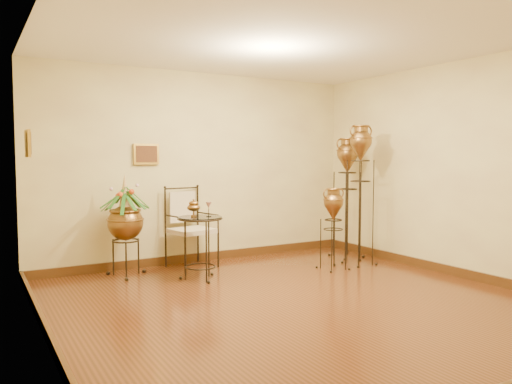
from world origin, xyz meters
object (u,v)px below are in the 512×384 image
armchair (192,227)px  side_table (200,247)px  amphora_tall (360,193)px  amphora_mid (347,197)px  planter_urn (125,218)px

armchair → side_table: size_ratio=1.11×
amphora_tall → armchair: (-2.18, 1.05, -0.47)m
amphora_tall → armchair: 2.46m
amphora_mid → side_table: amphora_mid is taller
armchair → side_table: (-0.19, -0.72, -0.15)m
armchair → side_table: bearing=-115.3°
side_table → amphora_mid: bearing=4.3°
amphora_mid → planter_urn: (-3.33, 0.46, -0.19)m
amphora_tall → side_table: 2.47m
planter_urn → armchair: (0.96, 0.06, -0.19)m
amphora_tall → armchair: size_ratio=1.80×
amphora_tall → amphora_mid: bearing=69.2°
amphora_tall → amphora_mid: 0.56m
amphora_mid → side_table: bearing=-175.7°
amphora_tall → armchair: amphora_tall is taller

